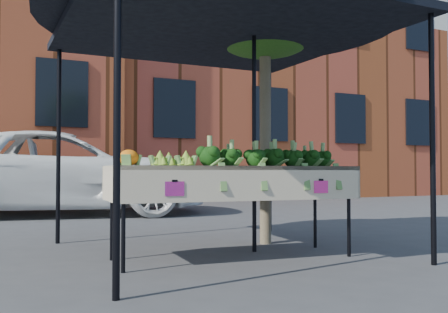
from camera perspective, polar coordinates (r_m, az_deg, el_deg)
ground at (r=4.95m, az=0.66°, el=-11.55°), size 90.00×90.00×0.00m
table at (r=4.96m, az=1.00°, el=-6.30°), size 2.46×0.99×0.90m
canopy at (r=5.30m, az=-0.31°, el=3.95°), size 3.16×3.16×2.74m
broccoli_heap at (r=5.14m, az=4.47°, el=0.21°), size 1.52×0.55×0.24m
romanesco_cluster at (r=4.67m, az=-6.24°, el=0.07°), size 0.41×0.45×0.18m
cauliflower_pair at (r=4.52m, az=-10.70°, el=0.03°), size 0.18×0.18×0.16m
vehicle at (r=10.69m, az=-17.80°, el=9.63°), size 2.12×2.97×5.86m
street_tree at (r=6.06m, az=4.67°, el=8.64°), size 1.96×1.96×3.87m
building_right at (r=19.50m, az=2.94°, el=8.35°), size 12.00×8.00×8.50m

